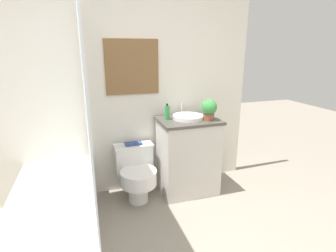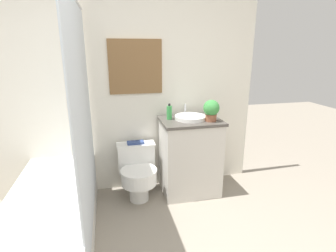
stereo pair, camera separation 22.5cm
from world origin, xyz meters
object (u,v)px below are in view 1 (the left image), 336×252
object	(u,v)px
toilet	(137,172)
sink	(188,117)
soap_bottle	(167,112)
potted_plant	(209,109)
book_on_tank	(133,144)

from	to	relation	value
toilet	sink	xyz separation A→B (m)	(0.60, 0.02, 0.57)
soap_bottle	potted_plant	distance (m)	0.45
sink	potted_plant	bearing A→B (deg)	-33.23
potted_plant	book_on_tank	distance (m)	0.91
sink	toilet	bearing A→B (deg)	-178.10
soap_bottle	book_on_tank	distance (m)	0.51
soap_bottle	book_on_tank	size ratio (longest dim) A/B	0.93
toilet	book_on_tank	distance (m)	0.31
toilet	soap_bottle	xyz separation A→B (m)	(0.37, 0.07, 0.62)
soap_bottle	potted_plant	bearing A→B (deg)	-22.52
toilet	book_on_tank	size ratio (longest dim) A/B	3.19
toilet	book_on_tank	bearing A→B (deg)	90.00
sink	book_on_tank	world-z (taller)	sink
potted_plant	soap_bottle	bearing A→B (deg)	157.48
sink	soap_bottle	xyz separation A→B (m)	(-0.22, 0.05, 0.06)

